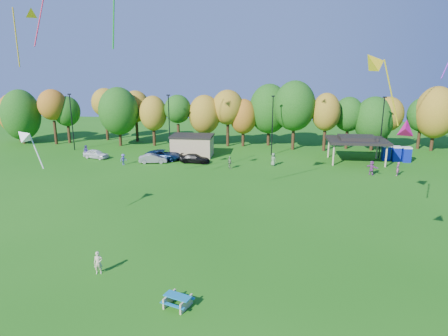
# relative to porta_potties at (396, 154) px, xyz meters

# --- Properties ---
(ground) EXTENTS (160.00, 160.00, 0.00)m
(ground) POSITION_rel_porta_potties_xyz_m (-19.93, -38.28, -1.10)
(ground) COLOR #19600F
(ground) RESTS_ON ground
(tree_line) EXTENTS (93.57, 10.55, 11.15)m
(tree_line) POSITION_rel_porta_potties_xyz_m (-20.95, 7.23, 4.82)
(tree_line) COLOR black
(tree_line) RESTS_ON ground
(lamp_posts) EXTENTS (64.50, 0.25, 9.09)m
(lamp_posts) POSITION_rel_porta_potties_xyz_m (-17.93, 1.72, 3.80)
(lamp_posts) COLOR black
(lamp_posts) RESTS_ON ground
(utility_building) EXTENTS (6.30, 4.30, 3.25)m
(utility_building) POSITION_rel_porta_potties_xyz_m (-29.93, -0.28, 0.54)
(utility_building) COLOR tan
(utility_building) RESTS_ON ground
(pavilion) EXTENTS (8.20, 6.20, 3.77)m
(pavilion) POSITION_rel_porta_potties_xyz_m (-5.93, -1.28, 2.13)
(pavilion) COLOR tan
(pavilion) RESTS_ON ground
(porta_potties) EXTENTS (3.75, 2.03, 2.18)m
(porta_potties) POSITION_rel_porta_potties_xyz_m (0.00, 0.00, 0.00)
(porta_potties) COLOR #0B1B95
(porta_potties) RESTS_ON ground
(picnic_table) EXTENTS (1.97, 1.80, 0.70)m
(picnic_table) POSITION_rel_porta_potties_xyz_m (-23.28, -38.71, -0.69)
(picnic_table) COLOR tan
(picnic_table) RESTS_ON ground
(kite_flyer) EXTENTS (0.66, 0.52, 1.59)m
(kite_flyer) POSITION_rel_porta_potties_xyz_m (-29.45, -35.64, -0.30)
(kite_flyer) COLOR beige
(kite_flyer) RESTS_ON ground
(car_a) EXTENTS (4.20, 2.57, 1.34)m
(car_a) POSITION_rel_porta_potties_xyz_m (-43.93, -3.49, -0.43)
(car_a) COLOR white
(car_a) RESTS_ON ground
(car_b) EXTENTS (4.16, 2.17, 1.30)m
(car_b) POSITION_rel_porta_potties_xyz_m (-34.62, -5.26, -0.45)
(car_b) COLOR gray
(car_b) RESTS_ON ground
(car_c) EXTENTS (5.53, 2.90, 1.49)m
(car_c) POSITION_rel_porta_potties_xyz_m (-33.63, -3.28, -0.35)
(car_c) COLOR #0B2145
(car_c) RESTS_ON ground
(car_d) EXTENTS (4.44, 2.10, 1.25)m
(car_d) POSITION_rel_porta_potties_xyz_m (-28.77, -4.48, -0.47)
(car_d) COLOR black
(car_d) RESTS_ON ground
(far_person_0) EXTENTS (1.12, 1.05, 1.85)m
(far_person_0) POSITION_rel_porta_potties_xyz_m (-45.66, -2.99, -0.17)
(far_person_0) COLOR #4F4394
(far_person_0) RESTS_ON ground
(far_person_1) EXTENTS (1.02, 1.03, 1.79)m
(far_person_1) POSITION_rel_porta_potties_xyz_m (-17.68, -4.85, -0.20)
(far_person_1) COLOR #607F56
(far_person_1) RESTS_ON ground
(far_person_2) EXTENTS (1.08, 1.15, 1.56)m
(far_person_2) POSITION_rel_porta_potties_xyz_m (-38.45, -6.80, -0.32)
(far_person_2) COLOR #5950B0
(far_person_2) RESTS_ON ground
(far_person_3) EXTENTS (0.90, 1.05, 1.69)m
(far_person_3) POSITION_rel_porta_potties_xyz_m (-23.48, -7.15, -0.25)
(far_person_3) COLOR #668853
(far_person_3) RESTS_ON ground
(far_person_4) EXTENTS (1.59, 1.58, 1.84)m
(far_person_4) POSITION_rel_porta_potties_xyz_m (-5.29, -8.10, -0.18)
(far_person_4) COLOR #943D91
(far_person_4) RESTS_ON ground
(far_person_5) EXTENTS (0.66, 0.76, 1.74)m
(far_person_5) POSITION_rel_porta_potties_xyz_m (-2.10, -8.02, -0.23)
(far_person_5) COLOR #9D4A7F
(far_person_5) RESTS_ON ground
(kite_1) EXTENTS (3.41, 2.02, 5.57)m
(kite_1) POSITION_rel_porta_potties_xyz_m (-11.06, -28.19, 12.81)
(kite_1) COLOR gold
(kite_2) EXTENTS (1.44, 1.65, 1.37)m
(kite_2) POSITION_rel_porta_potties_xyz_m (-10.61, -35.46, 9.26)
(kite_2) COLOR #D00B66
(kite_5) EXTENTS (2.27, 1.41, 3.52)m
(kite_5) POSITION_rel_porta_potties_xyz_m (-37.81, -29.45, 7.10)
(kite_5) COLOR white
(kite_13) EXTENTS (2.24, 2.89, 5.33)m
(kite_13) POSITION_rel_porta_potties_xyz_m (-38.89, -24.63, 16.88)
(kite_13) COLOR yellow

